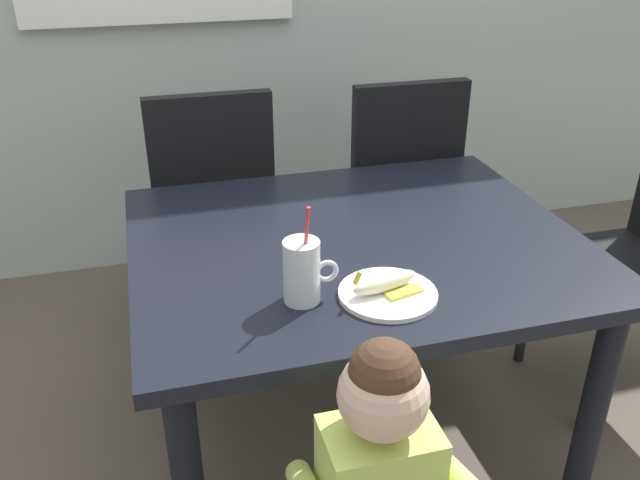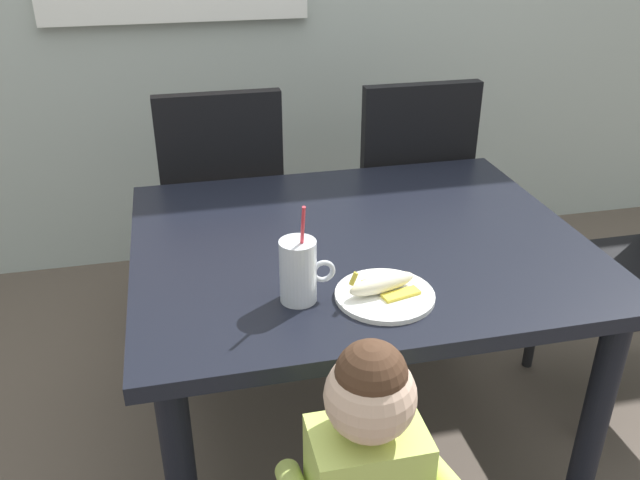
# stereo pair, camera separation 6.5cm
# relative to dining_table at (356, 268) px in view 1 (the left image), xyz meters

# --- Properties ---
(ground_plane) EXTENTS (24.00, 24.00, 0.00)m
(ground_plane) POSITION_rel_dining_table_xyz_m (0.00, 0.00, -0.61)
(ground_plane) COLOR brown
(dining_table) EXTENTS (1.20, 1.00, 0.70)m
(dining_table) POSITION_rel_dining_table_xyz_m (0.00, 0.00, 0.00)
(dining_table) COLOR black
(dining_table) RESTS_ON ground
(dining_chair_left) EXTENTS (0.44, 0.44, 0.96)m
(dining_chair_left) POSITION_rel_dining_table_xyz_m (-0.31, 0.73, -0.07)
(dining_chair_left) COLOR black
(dining_chair_left) RESTS_ON ground
(dining_chair_right) EXTENTS (0.44, 0.45, 0.96)m
(dining_chair_right) POSITION_rel_dining_table_xyz_m (0.38, 0.69, -0.07)
(dining_chair_right) COLOR black
(dining_chair_right) RESTS_ON ground
(toddler_standing) EXTENTS (0.33, 0.24, 0.84)m
(toddler_standing) POSITION_rel_dining_table_xyz_m (-0.16, -0.65, -0.08)
(toddler_standing) COLOR #3F4760
(toddler_standing) RESTS_ON ground
(milk_cup) EXTENTS (0.13, 0.08, 0.25)m
(milk_cup) POSITION_rel_dining_table_xyz_m (-0.22, -0.27, 0.16)
(milk_cup) COLOR silver
(milk_cup) RESTS_ON dining_table
(snack_plate) EXTENTS (0.23, 0.23, 0.01)m
(snack_plate) POSITION_rel_dining_table_xyz_m (-0.02, -0.30, 0.10)
(snack_plate) COLOR white
(snack_plate) RESTS_ON dining_table
(peeled_banana) EXTENTS (0.18, 0.12, 0.07)m
(peeled_banana) POSITION_rel_dining_table_xyz_m (-0.03, -0.29, 0.13)
(peeled_banana) COLOR #F4EAC6
(peeled_banana) RESTS_ON snack_plate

